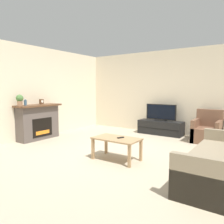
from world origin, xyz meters
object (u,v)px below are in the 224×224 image
object	(u,v)px
tv_stand	(161,128)
mantel_clock	(41,102)
couch	(224,164)
mantel_vase_left	(25,103)
potted_plant	(20,100)
fireplace	(38,122)
tv	(161,113)
remote	(121,138)
coffee_table	(117,141)
armchair	(207,132)

from	to	relation	value
tv_stand	mantel_clock	bearing A→B (deg)	-136.62
tv_stand	couch	world-z (taller)	couch
mantel_vase_left	potted_plant	bearing A→B (deg)	-90.00
fireplace	couch	world-z (taller)	fireplace
fireplace	potted_plant	bearing A→B (deg)	-88.30
mantel_clock	tv	bearing A→B (deg)	43.36
mantel_vase_left	tv_stand	bearing A→B (deg)	48.81
mantel_vase_left	potted_plant	size ratio (longest dim) A/B	0.56
fireplace	tv_stand	bearing A→B (deg)	44.66
fireplace	couch	xyz separation A→B (m)	(4.88, -0.16, -0.24)
fireplace	tv	world-z (taller)	fireplace
tv_stand	remote	distance (m)	2.91
mantel_vase_left	coffee_table	world-z (taller)	mantel_vase_left
potted_plant	tv	xyz separation A→B (m)	(2.66, 3.21, -0.49)
tv_stand	coffee_table	bearing A→B (deg)	-85.50
tv	remote	distance (m)	2.91
mantel_clock	coffee_table	size ratio (longest dim) A/B	0.16
tv_stand	couch	size ratio (longest dim) A/B	0.65
mantel_clock	armchair	size ratio (longest dim) A/B	0.17
tv_stand	remote	size ratio (longest dim) A/B	9.19
fireplace	couch	bearing A→B (deg)	-1.85
mantel_clock	remote	xyz separation A→B (m)	(2.97, -0.37, -0.61)
tv	remote	bearing A→B (deg)	-83.98
potted_plant	tv_stand	distance (m)	4.28
fireplace	remote	bearing A→B (deg)	-4.49
remote	mantel_vase_left	bearing A→B (deg)	-154.04
armchair	coffee_table	size ratio (longest dim) A/B	0.92
tv_stand	couch	bearing A→B (deg)	-51.89
mantel_clock	potted_plant	xyz separation A→B (m)	(-0.00, -0.69, 0.09)
coffee_table	potted_plant	bearing A→B (deg)	-174.27
mantel_vase_left	remote	world-z (taller)	mantel_vase_left
mantel_vase_left	remote	size ratio (longest dim) A/B	1.09
coffee_table	couch	world-z (taller)	couch
armchair	coffee_table	xyz separation A→B (m)	(-1.22, -2.68, 0.11)
potted_plant	coffee_table	world-z (taller)	potted_plant
tv_stand	mantel_vase_left	bearing A→B (deg)	-131.19
mantel_clock	remote	size ratio (longest dim) A/B	0.98
tv_stand	tv	xyz separation A→B (m)	(-0.00, -0.00, 0.47)
tv	armchair	world-z (taller)	tv
tv_stand	armchair	world-z (taller)	armchair
tv	mantel_vase_left	bearing A→B (deg)	-131.21
potted_plant	coffee_table	size ratio (longest dim) A/B	0.31
tv_stand	fireplace	bearing A→B (deg)	-135.34
mantel_vase_left	tv_stand	distance (m)	4.14
armchair	couch	world-z (taller)	armchair
potted_plant	remote	world-z (taller)	potted_plant
mantel_clock	tv_stand	size ratio (longest dim) A/B	0.11
mantel_vase_left	tv_stand	size ratio (longest dim) A/B	0.12
coffee_table	remote	bearing A→B (deg)	25.50
armchair	coffee_table	distance (m)	2.95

